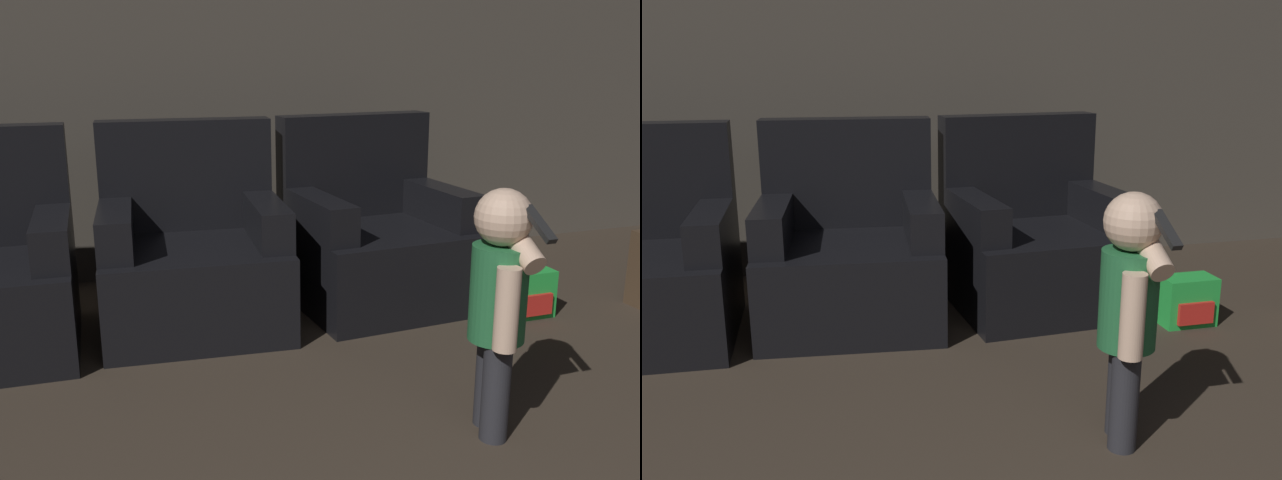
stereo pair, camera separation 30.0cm
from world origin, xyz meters
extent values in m
cube|color=#51493F|center=(0.00, 4.50, 1.30)|extent=(8.40, 0.05, 2.60)
cube|color=black|center=(-0.85, 3.51, 0.54)|extent=(0.19, 0.69, 0.20)
cube|color=black|center=(-0.19, 3.53, 0.22)|extent=(0.98, 0.93, 0.44)
cube|color=black|center=(-0.16, 3.86, 0.73)|extent=(0.91, 0.25, 0.58)
cube|color=black|center=(-0.56, 3.56, 0.54)|extent=(0.23, 0.69, 0.20)
cube|color=black|center=(0.17, 3.49, 0.54)|extent=(0.23, 0.69, 0.20)
cube|color=black|center=(0.83, 3.53, 0.22)|extent=(0.95, 0.89, 0.44)
cube|color=black|center=(0.81, 3.87, 0.73)|extent=(0.91, 0.21, 0.58)
cube|color=black|center=(0.46, 3.50, 0.54)|extent=(0.20, 0.69, 0.20)
cube|color=black|center=(1.20, 3.55, 0.54)|extent=(0.20, 0.69, 0.20)
cylinder|color=#28282D|center=(0.65, 2.16, 0.18)|extent=(0.10, 0.10, 0.37)
cylinder|color=#28282D|center=(0.62, 2.06, 0.18)|extent=(0.10, 0.10, 0.37)
cylinder|color=#236638|center=(0.63, 2.11, 0.54)|extent=(0.20, 0.20, 0.35)
sphere|color=beige|center=(0.63, 2.11, 0.82)|extent=(0.20, 0.20, 0.20)
cylinder|color=beige|center=(0.59, 1.99, 0.53)|extent=(0.08, 0.08, 0.29)
cylinder|color=beige|center=(0.68, 2.10, 0.75)|extent=(0.08, 0.30, 0.22)
cube|color=black|center=(0.68, 1.97, 0.82)|extent=(0.04, 0.16, 0.10)
cube|color=green|center=(1.48, 3.08, 0.13)|extent=(0.27, 0.16, 0.25)
cube|color=red|center=(1.48, 2.99, 0.09)|extent=(0.19, 0.02, 0.11)
camera|label=1|loc=(-0.77, 0.09, 1.37)|focal=40.00mm
camera|label=2|loc=(-0.49, 0.00, 1.37)|focal=40.00mm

